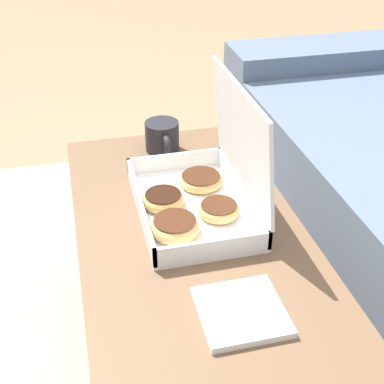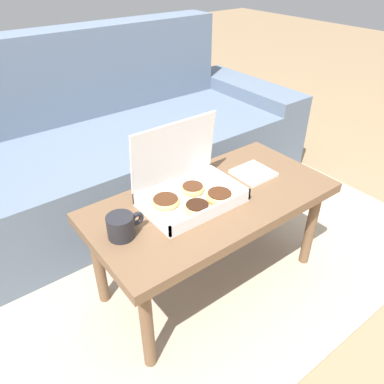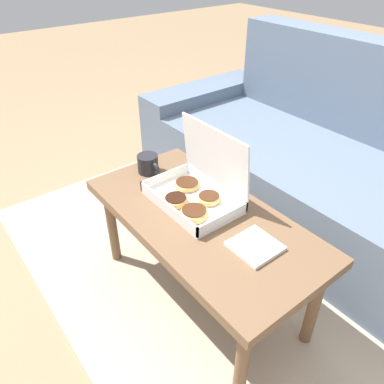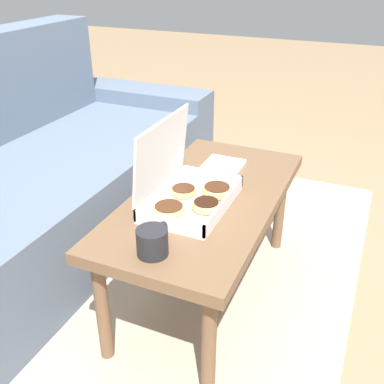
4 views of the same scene
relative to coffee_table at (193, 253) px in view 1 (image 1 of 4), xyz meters
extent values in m
plane|color=#937756|center=(0.00, 0.05, -0.40)|extent=(12.00, 12.00, 0.00)
cube|color=tan|center=(0.00, 0.35, -0.39)|extent=(2.35, 1.81, 0.01)
cube|color=slate|center=(-1.00, 0.83, -0.15)|extent=(0.24, 0.87, 0.50)
cube|color=brown|center=(0.00, 0.00, 0.03)|extent=(0.97, 0.48, 0.04)
cylinder|color=brown|center=(-0.43, -0.18, -0.19)|extent=(0.04, 0.04, 0.41)
cylinder|color=brown|center=(-0.43, 0.18, -0.19)|extent=(0.04, 0.04, 0.41)
cube|color=white|center=(-0.08, 0.02, 0.06)|extent=(0.37, 0.24, 0.01)
cube|color=white|center=(-0.08, -0.10, 0.08)|extent=(0.37, 0.01, 0.04)
cube|color=white|center=(-0.08, 0.14, 0.08)|extent=(0.37, 0.01, 0.04)
cube|color=white|center=(-0.26, 0.02, 0.08)|extent=(0.01, 0.24, 0.04)
cube|color=white|center=(0.09, 0.02, 0.08)|extent=(0.01, 0.24, 0.04)
cube|color=white|center=(-0.08, 0.13, 0.22)|extent=(0.37, 0.03, 0.24)
torus|color=#E0B266|center=(-0.17, 0.06, 0.07)|extent=(0.10, 0.10, 0.03)
cylinder|color=#472614|center=(-0.17, 0.06, 0.08)|extent=(0.09, 0.09, 0.01)
torus|color=#E0B266|center=(0.00, -0.04, 0.08)|extent=(0.10, 0.10, 0.04)
cylinder|color=#472614|center=(0.00, -0.04, 0.09)|extent=(0.09, 0.09, 0.02)
torus|color=#E0B266|center=(-0.04, 0.07, 0.07)|extent=(0.09, 0.09, 0.03)
cylinder|color=#472614|center=(-0.04, 0.07, 0.08)|extent=(0.08, 0.08, 0.01)
torus|color=#E0B266|center=(-0.11, -0.04, 0.08)|extent=(0.10, 0.10, 0.03)
cylinder|color=black|center=(-0.11, -0.04, 0.09)|extent=(0.08, 0.08, 0.01)
cylinder|color=#232328|center=(-0.39, 0.01, 0.09)|extent=(0.09, 0.09, 0.08)
torus|color=#232328|center=(-0.32, 0.01, 0.10)|extent=(0.05, 0.02, 0.05)
cube|color=white|center=(0.25, 0.03, 0.06)|extent=(0.15, 0.15, 0.01)
camera|label=1|loc=(0.88, -0.21, 0.74)|focal=50.00mm
camera|label=2|loc=(-0.78, -0.89, 0.87)|focal=35.00mm
camera|label=3|loc=(0.84, -0.71, 0.92)|focal=35.00mm
camera|label=4|loc=(-1.30, -0.51, 0.81)|focal=42.00mm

